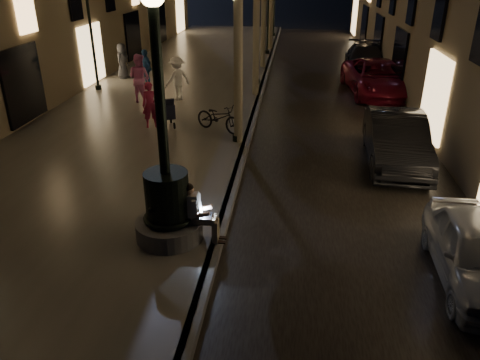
# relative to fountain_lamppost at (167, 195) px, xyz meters

# --- Properties ---
(ground) EXTENTS (120.00, 120.00, 0.00)m
(ground) POSITION_rel_fountain_lamppost_xyz_m (1.00, 13.00, -1.21)
(ground) COLOR black
(ground) RESTS_ON ground
(cobble_lane) EXTENTS (6.00, 45.00, 0.02)m
(cobble_lane) POSITION_rel_fountain_lamppost_xyz_m (4.00, 13.00, -1.20)
(cobble_lane) COLOR black
(cobble_lane) RESTS_ON ground
(promenade) EXTENTS (8.00, 45.00, 0.20)m
(promenade) POSITION_rel_fountain_lamppost_xyz_m (-3.00, 13.00, -1.11)
(promenade) COLOR #615D55
(promenade) RESTS_ON ground
(curb_strip) EXTENTS (0.25, 45.00, 0.20)m
(curb_strip) POSITION_rel_fountain_lamppost_xyz_m (1.00, 13.00, -1.11)
(curb_strip) COLOR #59595B
(curb_strip) RESTS_ON ground
(fountain_lamppost) EXTENTS (1.40, 1.40, 5.21)m
(fountain_lamppost) POSITION_rel_fountain_lamppost_xyz_m (0.00, 0.00, 0.00)
(fountain_lamppost) COLOR #59595B
(fountain_lamppost) RESTS_ON promenade
(seated_man_laptop) EXTENTS (0.91, 0.31, 1.29)m
(seated_man_laptop) POSITION_rel_fountain_lamppost_xyz_m (0.61, 0.00, -0.32)
(seated_man_laptop) COLOR tan
(seated_man_laptop) RESTS_ON promenade
(lamp_curb_a) EXTENTS (0.36, 0.36, 4.81)m
(lamp_curb_a) POSITION_rel_fountain_lamppost_xyz_m (0.70, 6.00, 2.02)
(lamp_curb_a) COLOR black
(lamp_curb_a) RESTS_ON promenade
(lamp_curb_b) EXTENTS (0.36, 0.36, 4.81)m
(lamp_curb_b) POSITION_rel_fountain_lamppost_xyz_m (0.70, 14.00, 2.02)
(lamp_curb_b) COLOR black
(lamp_curb_b) RESTS_ON promenade
(lamp_curb_c) EXTENTS (0.36, 0.36, 4.81)m
(lamp_curb_c) POSITION_rel_fountain_lamppost_xyz_m (0.70, 22.00, 2.02)
(lamp_curb_c) COLOR black
(lamp_curb_c) RESTS_ON promenade
(lamp_left_b) EXTENTS (0.36, 0.36, 4.81)m
(lamp_left_b) POSITION_rel_fountain_lamppost_xyz_m (-6.40, 12.00, 2.02)
(lamp_left_b) COLOR black
(lamp_left_b) RESTS_ON promenade
(lamp_left_c) EXTENTS (0.36, 0.36, 4.81)m
(lamp_left_c) POSITION_rel_fountain_lamppost_xyz_m (-6.40, 22.00, 2.02)
(lamp_left_c) COLOR black
(lamp_left_c) RESTS_ON promenade
(stroller) EXTENTS (0.81, 1.18, 1.21)m
(stroller) POSITION_rel_fountain_lamppost_xyz_m (-1.93, 7.16, -0.40)
(stroller) COLOR black
(stroller) RESTS_ON promenade
(car_front) EXTENTS (1.56, 3.62, 1.22)m
(car_front) POSITION_rel_fountain_lamppost_xyz_m (5.98, -0.50, -0.60)
(car_front) COLOR #A2A5A9
(car_front) RESTS_ON ground
(car_second) EXTENTS (1.81, 4.60, 1.49)m
(car_second) POSITION_rel_fountain_lamppost_xyz_m (5.53, 5.17, -0.47)
(car_second) COLOR black
(car_second) RESTS_ON ground
(car_third) EXTENTS (3.01, 5.65, 1.51)m
(car_third) POSITION_rel_fountain_lamppost_xyz_m (6.20, 13.29, -0.46)
(car_third) COLOR maroon
(car_third) RESTS_ON ground
(car_rear) EXTENTS (2.47, 5.27, 1.49)m
(car_rear) POSITION_rel_fountain_lamppost_xyz_m (6.20, 17.77, -0.47)
(car_rear) COLOR #2D2D32
(car_rear) RESTS_ON ground
(pedestrian_red) EXTENTS (0.68, 0.56, 1.59)m
(pedestrian_red) POSITION_rel_fountain_lamppost_xyz_m (-2.44, 7.08, -0.22)
(pedestrian_red) COLOR #B7244B
(pedestrian_red) RESTS_ON promenade
(pedestrian_pink) EXTENTS (1.15, 1.03, 1.96)m
(pedestrian_pink) POSITION_rel_fountain_lamppost_xyz_m (-3.80, 10.19, -0.03)
(pedestrian_pink) COLOR pink
(pedestrian_pink) RESTS_ON promenade
(pedestrian_white) EXTENTS (1.27, 1.30, 1.79)m
(pedestrian_white) POSITION_rel_fountain_lamppost_xyz_m (-2.35, 10.67, -0.12)
(pedestrian_white) COLOR white
(pedestrian_white) RESTS_ON promenade
(pedestrian_blue) EXTENTS (0.99, 0.99, 1.69)m
(pedestrian_blue) POSITION_rel_fountain_lamppost_xyz_m (-4.37, 12.85, -0.17)
(pedestrian_blue) COLOR #295998
(pedestrian_blue) RESTS_ON promenade
(pedestrian_dark) EXTENTS (0.66, 0.90, 1.70)m
(pedestrian_dark) POSITION_rel_fountain_lamppost_xyz_m (-6.00, 14.33, -0.16)
(pedestrian_dark) COLOR #323338
(pedestrian_dark) RESTS_ON promenade
(bicycle) EXTENTS (1.94, 1.47, 0.98)m
(bicycle) POSITION_rel_fountain_lamppost_xyz_m (-0.02, 6.89, -0.52)
(bicycle) COLOR black
(bicycle) RESTS_ON promenade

